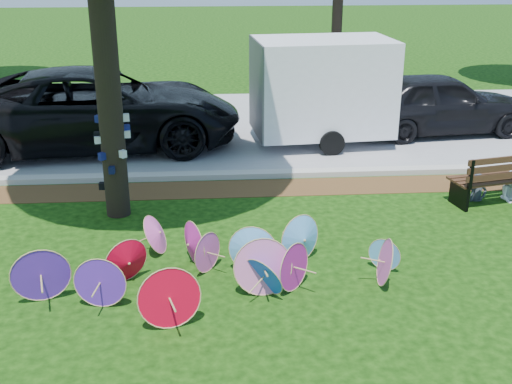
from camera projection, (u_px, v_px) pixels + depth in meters
ground at (231, 303)px, 9.06m from camera, size 90.00×90.00×0.00m
mulch_strip at (223, 189)px, 13.24m from camera, size 90.00×1.00×0.01m
curb at (222, 175)px, 13.87m from camera, size 90.00×0.30×0.12m
street at (219, 126)px, 17.74m from camera, size 90.00×8.00×0.01m
parasol_pile at (214, 262)px, 9.41m from camera, size 5.75×2.77×0.87m
black_van at (97, 109)px, 15.65m from camera, size 7.23×3.82×1.94m
dark_pickup at (439, 103)px, 16.86m from camera, size 4.94×2.41×1.62m
cargo_trailer at (323, 86)px, 15.80m from camera, size 3.45×2.35×2.90m
park_bench at (499, 176)px, 12.47m from camera, size 2.07×1.14×1.02m
person_left at (480, 175)px, 12.49m from camera, size 0.43×0.33×1.07m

